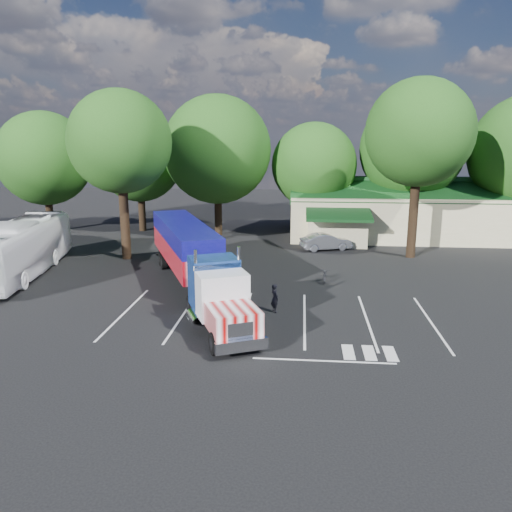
# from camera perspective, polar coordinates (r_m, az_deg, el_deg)

# --- Properties ---
(ground) EXTENTS (120.00, 120.00, 0.00)m
(ground) POSITION_cam_1_polar(r_m,az_deg,el_deg) (31.98, -0.21, -3.22)
(ground) COLOR black
(ground) RESTS_ON ground
(event_hall) EXTENTS (24.20, 14.12, 5.55)m
(event_hall) POSITION_cam_1_polar(r_m,az_deg,el_deg) (49.99, 17.77, 4.78)
(event_hall) COLOR beige
(event_hall) RESTS_ON ground
(tree_row_a) EXTENTS (9.00, 9.00, 11.68)m
(tree_row_a) POSITION_cam_1_polar(r_m,az_deg,el_deg) (53.25, -23.03, 10.21)
(tree_row_a) COLOR black
(tree_row_a) RESTS_ON ground
(tree_row_b) EXTENTS (8.40, 8.40, 11.35)m
(tree_row_b) POSITION_cam_1_polar(r_m,az_deg,el_deg) (50.91, -13.20, 10.78)
(tree_row_b) COLOR black
(tree_row_b) RESTS_ON ground
(tree_row_c) EXTENTS (10.00, 10.00, 13.05)m
(tree_row_c) POSITION_cam_1_polar(r_m,az_deg,el_deg) (47.39, -4.46, 12.01)
(tree_row_c) COLOR black
(tree_row_c) RESTS_ON ground
(tree_row_d) EXTENTS (8.00, 8.00, 10.60)m
(tree_row_d) POSITION_cam_1_polar(r_m,az_deg,el_deg) (48.09, 6.65, 10.24)
(tree_row_d) COLOR black
(tree_row_d) RESTS_ON ground
(tree_row_e) EXTENTS (9.60, 9.60, 12.90)m
(tree_row_e) POSITION_cam_1_polar(r_m,az_deg,el_deg) (49.56, 17.36, 11.57)
(tree_row_e) COLOR black
(tree_row_e) RESTS_ON ground
(tree_near_left) EXTENTS (7.60, 7.60, 12.65)m
(tree_near_left) POSITION_cam_1_polar(r_m,az_deg,el_deg) (38.91, -15.29, 12.44)
(tree_near_left) COLOR black
(tree_near_left) RESTS_ON ground
(tree_near_right) EXTENTS (8.00, 8.00, 13.50)m
(tree_near_right) POSITION_cam_1_polar(r_m,az_deg,el_deg) (39.94, 18.16, 13.20)
(tree_near_right) COLOR black
(tree_near_right) RESTS_ON ground
(semi_truck) EXTENTS (9.75, 18.32, 3.98)m
(semi_truck) POSITION_cam_1_polar(r_m,az_deg,el_deg) (30.36, -7.32, 0.16)
(semi_truck) COLOR black
(semi_truck) RESTS_ON ground
(woman) EXTENTS (0.62, 0.68, 1.56)m
(woman) POSITION_cam_1_polar(r_m,az_deg,el_deg) (26.76, 2.16, -4.82)
(woman) COLOR black
(woman) RESTS_ON ground
(bicycle) EXTENTS (0.67, 1.77, 0.92)m
(bicycle) POSITION_cam_1_polar(r_m,az_deg,el_deg) (32.72, 7.87, -2.13)
(bicycle) COLOR black
(bicycle) RESTS_ON ground
(tour_bus) EXTENTS (5.29, 13.59, 3.69)m
(tour_bus) POSITION_cam_1_polar(r_m,az_deg,el_deg) (37.24, -25.42, 0.78)
(tour_bus) COLOR white
(tour_bus) RESTS_ON ground
(silver_sedan) EXTENTS (4.48, 2.80, 1.39)m
(silver_sedan) POSITION_cam_1_polar(r_m,az_deg,el_deg) (41.92, 8.00, 1.63)
(silver_sedan) COLOR #B1B3BA
(silver_sedan) RESTS_ON ground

